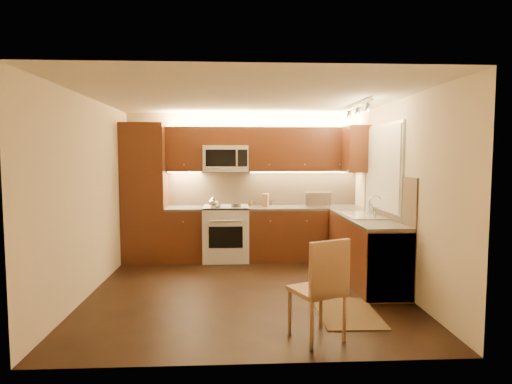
{
  "coord_description": "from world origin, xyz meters",
  "views": [
    {
      "loc": [
        -0.16,
        -5.45,
        1.75
      ],
      "look_at": [
        0.15,
        0.55,
        1.25
      ],
      "focal_mm": 29.8,
      "sensor_mm": 36.0,
      "label": 1
    }
  ],
  "objects": [
    {
      "name": "upper_cab_back_left",
      "position": [
        -0.99,
        1.82,
        1.88
      ],
      "size": [
        0.62,
        0.35,
        0.75
      ],
      "primitive_type": "cube",
      "color": "#43210E",
      "rests_on": "wall_back"
    },
    {
      "name": "base_cab_back_right",
      "position": [
        1.04,
        1.7,
        0.43
      ],
      "size": [
        1.92,
        0.6,
        0.86
      ],
      "primitive_type": "cube",
      "color": "#43210E",
      "rests_on": "floor"
    },
    {
      "name": "wall_back",
      "position": [
        0.0,
        2.0,
        1.25
      ],
      "size": [
        4.0,
        0.01,
        2.5
      ],
      "primitive_type": "cube",
      "color": "beige",
      "rests_on": "ground"
    },
    {
      "name": "kettle",
      "position": [
        -0.5,
        1.45,
        1.02
      ],
      "size": [
        0.21,
        0.21,
        0.2
      ],
      "primitive_type": null,
      "rotation": [
        0.0,
        0.0,
        0.25
      ],
      "color": "silver",
      "rests_on": "stove"
    },
    {
      "name": "track_light_bar",
      "position": [
        1.55,
        0.4,
        2.46
      ],
      "size": [
        0.04,
        1.2,
        0.03
      ],
      "primitive_type": "cube",
      "color": "silver",
      "rests_on": "ceiling"
    },
    {
      "name": "faucet",
      "position": [
        1.88,
        0.55,
        1.05
      ],
      "size": [
        0.2,
        0.04,
        0.3
      ],
      "primitive_type": null,
      "color": "silver",
      "rests_on": "counter_right"
    },
    {
      "name": "base_cab_back_left",
      "position": [
        -0.99,
        1.7,
        0.43
      ],
      "size": [
        0.62,
        0.6,
        0.86
      ],
      "primitive_type": "cube",
      "color": "#43210E",
      "rests_on": "floor"
    },
    {
      "name": "pantry",
      "position": [
        -1.65,
        1.7,
        1.15
      ],
      "size": [
        0.7,
        0.6,
        2.3
      ],
      "primitive_type": "cube",
      "color": "#43210E",
      "rests_on": "floor"
    },
    {
      "name": "counter_back_right",
      "position": [
        1.04,
        1.7,
        0.88
      ],
      "size": [
        1.92,
        0.6,
        0.04
      ],
      "primitive_type": "cube",
      "color": "#34322F",
      "rests_on": "base_cab_back_right"
    },
    {
      "name": "upper_cab_back_right",
      "position": [
        1.04,
        1.82,
        1.88
      ],
      "size": [
        1.92,
        0.35,
        0.75
      ],
      "primitive_type": "cube",
      "color": "#43210E",
      "rests_on": "wall_back"
    },
    {
      "name": "spice_jar_d",
      "position": [
        0.14,
        1.93,
        0.95
      ],
      "size": [
        0.06,
        0.06,
        0.1
      ],
      "primitive_type": "cylinder",
      "rotation": [
        0.0,
        0.0,
        0.42
      ],
      "color": "olive",
      "rests_on": "counter_back_right"
    },
    {
      "name": "wall_left",
      "position": [
        -2.0,
        0.0,
        1.25
      ],
      "size": [
        0.01,
        4.0,
        2.5
      ],
      "primitive_type": "cube",
      "color": "beige",
      "rests_on": "ground"
    },
    {
      "name": "rug",
      "position": [
        1.1,
        -0.9,
        0.01
      ],
      "size": [
        0.66,
        0.98,
        0.01
      ],
      "primitive_type": "cube",
      "rotation": [
        0.0,
        0.0,
        -0.01
      ],
      "color": "black",
      "rests_on": "floor"
    },
    {
      "name": "ceiling",
      "position": [
        0.0,
        0.0,
        2.5
      ],
      "size": [
        4.0,
        4.0,
        0.01
      ],
      "primitive_type": "cube",
      "color": "beige",
      "rests_on": "ground"
    },
    {
      "name": "backsplash_back",
      "position": [
        0.35,
        1.99,
        1.2
      ],
      "size": [
        3.3,
        0.02,
        0.6
      ],
      "primitive_type": "cube",
      "color": "#A18362",
      "rests_on": "wall_back"
    },
    {
      "name": "toaster_oven",
      "position": [
        1.27,
        1.69,
        1.03
      ],
      "size": [
        0.46,
        0.37,
        0.25
      ],
      "primitive_type": "cube",
      "rotation": [
        0.0,
        0.0,
        -0.13
      ],
      "color": "silver",
      "rests_on": "counter_back_right"
    },
    {
      "name": "microwave",
      "position": [
        -0.3,
        1.81,
        1.72
      ],
      "size": [
        0.76,
        0.38,
        0.44
      ],
      "primitive_type": null,
      "color": "silver",
      "rests_on": "wall_back"
    },
    {
      "name": "counter_back_left",
      "position": [
        -0.99,
        1.7,
        0.88
      ],
      "size": [
        0.62,
        0.6,
        0.04
      ],
      "primitive_type": "cube",
      "color": "#34322F",
      "rests_on": "base_cab_back_left"
    },
    {
      "name": "stove",
      "position": [
        -0.3,
        1.68,
        0.46
      ],
      "size": [
        0.76,
        0.65,
        0.92
      ],
      "primitive_type": null,
      "color": "silver",
      "rests_on": "floor"
    },
    {
      "name": "wall_front",
      "position": [
        0.0,
        -2.0,
        1.25
      ],
      "size": [
        4.0,
        0.01,
        2.5
      ],
      "primitive_type": "cube",
      "color": "beige",
      "rests_on": "ground"
    },
    {
      "name": "spice_jar_c",
      "position": [
        0.14,
        1.94,
        0.95
      ],
      "size": [
        0.05,
        0.05,
        0.1
      ],
      "primitive_type": "cylinder",
      "rotation": [
        0.0,
        0.0,
        -0.32
      ],
      "color": "silver",
      "rests_on": "counter_back_right"
    },
    {
      "name": "window_frame",
      "position": [
        1.99,
        0.55,
        1.6
      ],
      "size": [
        0.03,
        1.44,
        1.24
      ],
      "primitive_type": "cube",
      "color": "silver",
      "rests_on": "wall_right"
    },
    {
      "name": "wall_right",
      "position": [
        2.0,
        0.0,
        1.25
      ],
      "size": [
        0.01,
        4.0,
        2.5
      ],
      "primitive_type": "cube",
      "color": "beige",
      "rests_on": "ground"
    },
    {
      "name": "spice_jar_b",
      "position": [
        0.14,
        1.9,
        0.95
      ],
      "size": [
        0.05,
        0.05,
        0.1
      ],
      "primitive_type": "cylinder",
      "rotation": [
        0.0,
        0.0,
        0.28
      ],
      "color": "brown",
      "rests_on": "counter_back_right"
    },
    {
      "name": "backsplash_right",
      "position": [
        1.99,
        0.4,
        1.2
      ],
      "size": [
        0.02,
        2.0,
        0.6
      ],
      "primitive_type": "cube",
      "color": "#A18362",
      "rests_on": "wall_right"
    },
    {
      "name": "spice_jar_a",
      "position": [
        0.52,
        1.94,
        0.95
      ],
      "size": [
        0.06,
        0.06,
        0.09
      ],
      "primitive_type": "cylinder",
      "rotation": [
        0.0,
        0.0,
        -0.36
      ],
      "color": "silver",
      "rests_on": "counter_back_right"
    },
    {
      "name": "counter_right",
      "position": [
        1.7,
        0.4,
        0.88
      ],
      "size": [
        0.6,
        2.0,
        0.04
      ],
      "primitive_type": "cube",
      "color": "#34322F",
      "rests_on": "base_cab_right"
    },
    {
      "name": "floor",
      "position": [
        0.0,
        0.0,
        0.0
      ],
      "size": [
        4.0,
        4.0,
        0.01
      ],
      "primitive_type": "cube",
      "color": "black",
      "rests_on": "ground"
    },
    {
      "name": "soap_bottle",
      "position": [
        1.93,
        0.99,
        0.99
      ],
      "size": [
        0.1,
        0.1,
        0.18
      ],
      "primitive_type": "imported",
      "rotation": [
        0.0,
        0.0,
        0.24
      ],
      "color": "silver",
      "rests_on": "counter_right"
    },
    {
      "name": "upper_cab_right_corner",
      "position": [
        1.82,
        1.4,
        1.88
      ],
      "size": [
        0.35,
        0.5,
        0.75
      ],
      "primitive_type": "cube",
      "color": "#43210E",
      "rests_on": "wall_right"
    },
    {
      "name": "dishwasher",
      "position": [
        1.7,
        -0.3,
        0.43
      ],
      "size": [
        0.58,
        0.6,
        0.84
      ],
      "primitive_type": "cube",
      "color": "silver",
      "rests_on": "floor"
    },
    {
      "name": "window_blinds",
      "position": [
        1.97,
        0.55,
        1.6
      ],
      "size": [
        0.02,
        1.36,
        1.16
      ],
      "primitive_type": "cube",
      "color": "silver",
      "rests_on": "wall_right"
    },
    {
      "name": "base_cab_right",
      "position": [
        1.7,
        0.4,
        0.43
      ],
      "size": [
        0.6,
        2.0,
        0.86
      ],
      "primitive_type": "cube",
      "color": "#43210E",
      "rests_on": "floor"
    },
    {
      "name": "sink",
      "position": [
        1.7,
        0.55,
        0.98
      ],
      "size": [
        0.52,
        0.86,
        0.15
      ],
      "primitive_type": null,
      "color": "silver",
      "rests_on": "counter_right"
    },
    {
      "name": "knife_block",
      "position": [
        0.37,
        1.77,
        1.01
      ],
      "size": [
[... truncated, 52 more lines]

